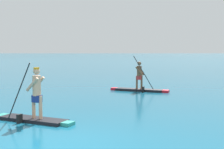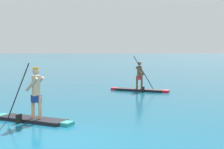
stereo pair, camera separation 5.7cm
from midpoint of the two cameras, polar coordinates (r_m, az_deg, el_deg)
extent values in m
plane|color=#145B7A|center=(7.88, -10.91, -12.23)|extent=(440.00, 440.00, 0.00)
cube|color=black|center=(10.50, -13.83, -7.79)|extent=(2.37, 1.54, 0.10)
cube|color=teal|center=(11.36, -18.96, -6.99)|extent=(0.45, 0.52, 0.10)
cube|color=teal|center=(9.74, -7.82, -8.66)|extent=(0.42, 0.46, 0.10)
cylinder|color=tan|center=(10.40, -13.74, -5.61)|extent=(0.11, 0.11, 0.72)
cylinder|color=tan|center=(10.24, -12.58, -5.75)|extent=(0.11, 0.11, 0.72)
cube|color=navy|center=(10.28, -13.19, -4.20)|extent=(0.33, 0.31, 0.22)
cylinder|color=tan|center=(10.23, -13.23, -1.96)|extent=(0.26, 0.26, 0.63)
sphere|color=tan|center=(10.19, -13.27, 0.56)|extent=(0.21, 0.21, 0.21)
cylinder|color=orange|center=(10.18, -13.28, 1.09)|extent=(0.18, 0.18, 0.06)
cylinder|color=tan|center=(10.14, -14.00, -1.70)|extent=(0.46, 0.28, 0.48)
cylinder|color=tan|center=(10.37, -12.92, -1.54)|extent=(0.46, 0.28, 0.48)
cylinder|color=black|center=(10.16, -16.22, -2.87)|extent=(0.84, 0.42, 1.79)
cube|color=black|center=(10.30, -16.12, -7.68)|extent=(0.16, 0.22, 0.32)
cube|color=black|center=(17.59, 4.99, -2.76)|extent=(2.64, 1.50, 0.13)
cube|color=red|center=(17.21, 9.66, -2.96)|extent=(0.45, 0.50, 0.13)
cube|color=red|center=(18.09, 0.54, -2.55)|extent=(0.43, 0.45, 0.13)
cylinder|color=brown|center=(17.51, 5.41, -1.43)|extent=(0.11, 0.11, 0.70)
cylinder|color=brown|center=(17.59, 4.57, -1.40)|extent=(0.11, 0.11, 0.70)
cube|color=red|center=(17.53, 4.99, -0.56)|extent=(0.32, 0.30, 0.22)
cylinder|color=brown|center=(17.50, 5.00, 0.64)|extent=(0.26, 0.26, 0.55)
sphere|color=brown|center=(17.48, 5.01, 1.98)|extent=(0.21, 0.21, 0.21)
cylinder|color=brown|center=(17.63, 5.30, 0.66)|extent=(0.44, 0.24, 0.51)
cylinder|color=brown|center=(17.34, 5.00, 0.60)|extent=(0.44, 0.24, 0.51)
cylinder|color=black|center=(17.02, 5.72, 0.36)|extent=(1.06, 0.47, 1.77)
cube|color=black|center=(17.11, 5.70, -2.69)|extent=(0.15, 0.22, 0.32)
camera|label=1|loc=(0.03, -89.90, 0.01)|focal=51.26mm
camera|label=2|loc=(0.03, 90.10, -0.01)|focal=51.26mm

